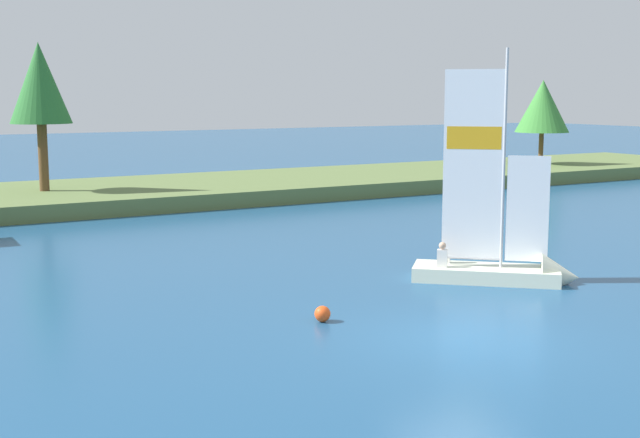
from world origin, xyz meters
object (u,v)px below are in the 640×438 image
at_px(shoreline_tree_centre, 40,84).
at_px(sailboat, 513,265).
at_px(shoreline_tree_midright, 543,106).
at_px(channel_buoy, 322,314).

xyz_separation_m(shoreline_tree_centre, sailboat, (7.60, -22.79, -5.09)).
xyz_separation_m(shoreline_tree_midright, channel_buoy, (-29.60, -23.23, -4.18)).
bearing_deg(channel_buoy, shoreline_tree_midright, 38.13).
xyz_separation_m(shoreline_tree_centre, channel_buoy, (0.95, -23.73, -5.39)).
height_order(shoreline_tree_centre, sailboat, shoreline_tree_centre).
bearing_deg(channel_buoy, shoreline_tree_centre, 92.30).
relative_size(shoreline_tree_centre, sailboat, 0.99).
bearing_deg(shoreline_tree_midright, shoreline_tree_centre, 179.06).
relative_size(sailboat, channel_buoy, 18.35).
distance_m(sailboat, channel_buoy, 6.72).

